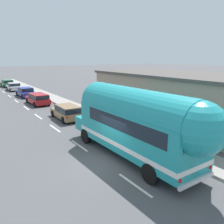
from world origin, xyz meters
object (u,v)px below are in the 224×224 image
at_px(car_third, 26,92).
at_px(car_fifth, 7,83).
at_px(painted_bus, 139,122).
at_px(car_lead, 67,111).
at_px(car_fourth, 14,86).
at_px(car_second, 38,98).

distance_m(car_third, car_fifth, 13.98).
height_order(painted_bus, car_lead, painted_bus).
xyz_separation_m(painted_bus, car_fourth, (0.08, 34.09, -1.58)).
bearing_deg(car_third, painted_bus, -90.41).
xyz_separation_m(car_fourth, car_fifth, (0.00, 6.17, 0.01)).
relative_size(car_fourth, car_fifth, 0.92).
relative_size(painted_bus, car_fourth, 2.54).
xyz_separation_m(car_lead, car_fourth, (-0.11, 23.46, -0.05)).
relative_size(painted_bus, car_fifth, 2.33).
bearing_deg(car_third, car_second, -91.67).
relative_size(painted_bus, car_second, 2.37).
bearing_deg(car_third, car_fifth, 90.43).
relative_size(car_lead, car_third, 0.90).
xyz_separation_m(painted_bus, car_lead, (0.19, 10.64, -1.52)).
xyz_separation_m(painted_bus, car_second, (-0.02, 19.28, -1.52)).
xyz_separation_m(car_second, car_fifth, (0.10, 20.99, -0.04)).
bearing_deg(car_fifth, car_fourth, -90.04).
bearing_deg(car_third, car_fourth, 90.80).
xyz_separation_m(car_second, car_third, (0.20, 7.01, -0.04)).
height_order(car_second, car_third, same).
distance_m(car_lead, car_fourth, 23.46).
xyz_separation_m(car_lead, car_third, (0.00, 15.65, -0.04)).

